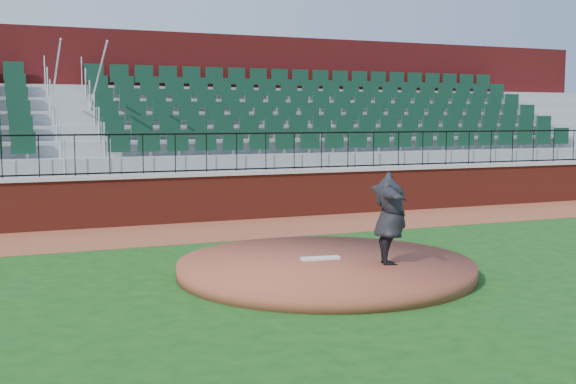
# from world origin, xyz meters

# --- Properties ---
(ground) EXTENTS (90.00, 90.00, 0.00)m
(ground) POSITION_xyz_m (0.00, 0.00, 0.00)
(ground) COLOR #164814
(ground) RESTS_ON ground
(warning_track) EXTENTS (34.00, 3.20, 0.01)m
(warning_track) POSITION_xyz_m (0.00, 5.40, 0.01)
(warning_track) COLOR brown
(warning_track) RESTS_ON ground
(field_wall) EXTENTS (34.00, 0.35, 1.20)m
(field_wall) POSITION_xyz_m (0.00, 7.00, 0.60)
(field_wall) COLOR maroon
(field_wall) RESTS_ON ground
(wall_cap) EXTENTS (34.00, 0.45, 0.10)m
(wall_cap) POSITION_xyz_m (0.00, 7.00, 1.25)
(wall_cap) COLOR #B7B7B7
(wall_cap) RESTS_ON field_wall
(wall_railing) EXTENTS (34.00, 0.05, 1.00)m
(wall_railing) POSITION_xyz_m (0.00, 7.00, 1.80)
(wall_railing) COLOR black
(wall_railing) RESTS_ON wall_cap
(seating_stands) EXTENTS (34.00, 5.10, 4.60)m
(seating_stands) POSITION_xyz_m (0.00, 9.72, 2.30)
(seating_stands) COLOR gray
(seating_stands) RESTS_ON ground
(concourse_wall) EXTENTS (34.00, 0.50, 5.50)m
(concourse_wall) POSITION_xyz_m (0.00, 12.52, 2.75)
(concourse_wall) COLOR maroon
(concourse_wall) RESTS_ON ground
(pitchers_mound) EXTENTS (5.14, 5.14, 0.25)m
(pitchers_mound) POSITION_xyz_m (0.05, -0.07, 0.12)
(pitchers_mound) COLOR brown
(pitchers_mound) RESTS_ON ground
(pitching_rubber) EXTENTS (0.70, 0.27, 0.05)m
(pitching_rubber) POSITION_xyz_m (0.01, 0.05, 0.27)
(pitching_rubber) COLOR white
(pitching_rubber) RESTS_ON pitchers_mound
(pitcher) EXTENTS (1.04, 1.99, 1.56)m
(pitcher) POSITION_xyz_m (0.91, -0.76, 1.03)
(pitcher) COLOR black
(pitcher) RESTS_ON pitchers_mound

